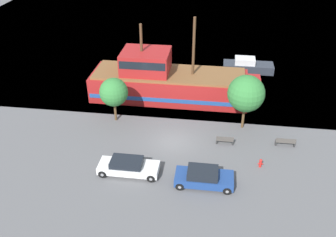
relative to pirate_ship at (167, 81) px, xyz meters
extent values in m
plane|color=#5B5B5E|center=(1.78, -8.58, -1.90)|extent=(160.00, 160.00, 0.00)
plane|color=#38667F|center=(1.78, 35.42, -1.90)|extent=(80.00, 80.00, 0.00)
cube|color=#A31E1E|center=(0.26, 0.00, -0.55)|extent=(16.78, 5.20, 2.69)
cube|color=#234C93|center=(0.26, 0.00, -0.95)|extent=(16.45, 5.28, 0.45)
cube|color=#A31E1E|center=(9.25, 0.00, -0.15)|extent=(1.40, 2.86, 1.89)
cube|color=brown|center=(0.26, 0.00, 0.92)|extent=(16.11, 4.79, 0.25)
cube|color=#A31E1E|center=(-2.26, 0.00, 2.19)|extent=(5.03, 4.16, 2.28)
cube|color=black|center=(-2.26, 0.00, 2.53)|extent=(4.78, 4.22, 0.82)
cylinder|color=#4C331E|center=(2.77, 0.00, 4.10)|extent=(0.28, 0.28, 6.10)
cylinder|color=#4C331E|center=(-2.68, 0.00, 3.64)|extent=(0.28, 0.28, 5.18)
cube|color=#2D333D|center=(9.21, 8.28, -1.39)|extent=(6.21, 2.26, 1.02)
cube|color=silver|center=(8.74, 8.28, -0.52)|extent=(2.48, 1.76, 0.72)
cube|color=black|center=(9.49, 8.28, -0.52)|extent=(0.12, 1.58, 0.58)
cube|color=navy|center=(4.86, -14.03, -1.32)|extent=(4.50, 1.92, 0.65)
cube|color=black|center=(4.72, -14.03, -0.74)|extent=(2.34, 1.73, 0.51)
cylinder|color=black|center=(6.65, -14.90, -1.57)|extent=(0.66, 0.22, 0.66)
cylinder|color=gray|center=(6.65, -14.90, -1.57)|extent=(0.25, 0.25, 0.25)
cylinder|color=black|center=(6.65, -13.16, -1.57)|extent=(0.66, 0.22, 0.66)
cylinder|color=gray|center=(6.65, -13.16, -1.57)|extent=(0.25, 0.25, 0.25)
cylinder|color=black|center=(3.07, -14.90, -1.57)|extent=(0.66, 0.22, 0.66)
cylinder|color=gray|center=(3.07, -14.90, -1.57)|extent=(0.25, 0.25, 0.25)
cylinder|color=black|center=(3.07, -13.16, -1.57)|extent=(0.66, 0.22, 0.66)
cylinder|color=gray|center=(3.07, -13.16, -1.57)|extent=(0.25, 0.25, 0.25)
cube|color=white|center=(-1.22, -13.47, -1.35)|extent=(4.85, 1.81, 0.59)
cube|color=black|center=(-1.37, -13.47, -0.82)|extent=(2.52, 1.63, 0.46)
cylinder|color=black|center=(0.73, -14.29, -1.56)|extent=(0.67, 0.22, 0.67)
cylinder|color=gray|center=(0.73, -14.29, -1.56)|extent=(0.25, 0.25, 0.25)
cylinder|color=black|center=(0.73, -12.66, -1.56)|extent=(0.67, 0.22, 0.67)
cylinder|color=gray|center=(0.73, -12.66, -1.56)|extent=(0.25, 0.25, 0.25)
cylinder|color=black|center=(-3.18, -14.29, -1.56)|extent=(0.67, 0.22, 0.67)
cylinder|color=gray|center=(-3.18, -14.29, -1.56)|extent=(0.25, 0.25, 0.25)
cylinder|color=black|center=(-3.18, -12.66, -1.56)|extent=(0.67, 0.22, 0.67)
cylinder|color=gray|center=(-3.18, -12.66, -1.56)|extent=(0.25, 0.25, 0.25)
cylinder|color=red|center=(9.36, -11.22, -1.61)|extent=(0.22, 0.22, 0.56)
sphere|color=red|center=(9.36, -11.22, -1.26)|extent=(0.25, 0.25, 0.25)
cylinder|color=red|center=(9.20, -11.22, -1.59)|extent=(0.10, 0.09, 0.09)
cylinder|color=red|center=(9.52, -11.22, -1.59)|extent=(0.10, 0.09, 0.09)
cube|color=#4C4742|center=(11.79, -7.82, -1.47)|extent=(1.73, 0.45, 0.05)
cube|color=#4C4742|center=(11.79, -8.02, -1.25)|extent=(1.73, 0.06, 0.40)
cube|color=#2D2D2D|center=(10.98, -7.82, -1.70)|extent=(0.12, 0.36, 0.40)
cube|color=#2D2D2D|center=(12.59, -7.82, -1.70)|extent=(0.12, 0.36, 0.40)
cube|color=#4C4742|center=(6.41, -8.28, -1.47)|extent=(1.55, 0.45, 0.05)
cube|color=#4C4742|center=(6.41, -8.47, -1.25)|extent=(1.55, 0.06, 0.40)
cube|color=#2D2D2D|center=(5.70, -8.28, -1.70)|extent=(0.12, 0.36, 0.40)
cube|color=#2D2D2D|center=(7.13, -8.28, -1.70)|extent=(0.12, 0.36, 0.40)
cylinder|color=brown|center=(-4.37, -5.57, -0.93)|extent=(0.24, 0.24, 1.93)
sphere|color=#337A38|center=(-4.37, -5.57, 1.21)|extent=(2.76, 2.76, 2.76)
cylinder|color=brown|center=(8.08, -5.23, -0.80)|extent=(0.24, 0.24, 2.19)
sphere|color=#337A38|center=(8.08, -5.23, 1.77)|extent=(3.45, 3.45, 3.45)
camera|label=1|loc=(5.11, -36.44, 17.65)|focal=40.00mm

